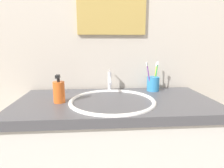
{
  "coord_description": "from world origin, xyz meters",
  "views": [
    {
      "loc": [
        -0.1,
        -1.02,
        1.13
      ],
      "look_at": [
        -0.02,
        0.0,
        0.91
      ],
      "focal_mm": 30.6,
      "sensor_mm": 36.0,
      "label": 1
    }
  ],
  "objects_px": {
    "toothbrush_cup": "(153,84)",
    "toothbrush_yellow": "(155,74)",
    "toothbrush_green": "(156,74)",
    "soap_dispenser": "(59,92)",
    "faucet": "(110,81)",
    "toothbrush_purple": "(149,75)"
  },
  "relations": [
    {
      "from": "toothbrush_cup",
      "to": "toothbrush_yellow",
      "type": "relative_size",
      "value": 0.52
    },
    {
      "from": "toothbrush_green",
      "to": "toothbrush_cup",
      "type": "bearing_deg",
      "value": -172.41
    },
    {
      "from": "toothbrush_green",
      "to": "toothbrush_yellow",
      "type": "distance_m",
      "value": 0.03
    },
    {
      "from": "soap_dispenser",
      "to": "faucet",
      "type": "bearing_deg",
      "value": 38.41
    },
    {
      "from": "toothbrush_purple",
      "to": "soap_dispenser",
      "type": "distance_m",
      "value": 0.56
    },
    {
      "from": "faucet",
      "to": "toothbrush_cup",
      "type": "distance_m",
      "value": 0.29
    },
    {
      "from": "toothbrush_cup",
      "to": "toothbrush_purple",
      "type": "height_order",
      "value": "toothbrush_purple"
    },
    {
      "from": "faucet",
      "to": "toothbrush_yellow",
      "type": "xyz_separation_m",
      "value": [
        0.31,
        0.02,
        0.04
      ]
    },
    {
      "from": "toothbrush_green",
      "to": "toothbrush_yellow",
      "type": "bearing_deg",
      "value": 83.95
    },
    {
      "from": "toothbrush_green",
      "to": "toothbrush_yellow",
      "type": "relative_size",
      "value": 1.07
    },
    {
      "from": "toothbrush_purple",
      "to": "toothbrush_cup",
      "type": "bearing_deg",
      "value": 35.4
    },
    {
      "from": "toothbrush_green",
      "to": "soap_dispenser",
      "type": "height_order",
      "value": "toothbrush_green"
    },
    {
      "from": "faucet",
      "to": "toothbrush_cup",
      "type": "relative_size",
      "value": 1.55
    },
    {
      "from": "toothbrush_cup",
      "to": "toothbrush_green",
      "type": "xyz_separation_m",
      "value": [
        0.02,
        0.0,
        0.07
      ]
    },
    {
      "from": "toothbrush_purple",
      "to": "toothbrush_yellow",
      "type": "xyz_separation_m",
      "value": [
        0.06,
        0.06,
        -0.01
      ]
    },
    {
      "from": "faucet",
      "to": "toothbrush_yellow",
      "type": "height_order",
      "value": "toothbrush_yellow"
    },
    {
      "from": "toothbrush_cup",
      "to": "toothbrush_green",
      "type": "relative_size",
      "value": 0.49
    },
    {
      "from": "faucet",
      "to": "toothbrush_cup",
      "type": "height_order",
      "value": "faucet"
    },
    {
      "from": "toothbrush_purple",
      "to": "soap_dispenser",
      "type": "xyz_separation_m",
      "value": [
        -0.53,
        -0.19,
        -0.05
      ]
    },
    {
      "from": "toothbrush_cup",
      "to": "soap_dispenser",
      "type": "relative_size",
      "value": 0.62
    },
    {
      "from": "toothbrush_cup",
      "to": "faucet",
      "type": "bearing_deg",
      "value": 178.28
    },
    {
      "from": "faucet",
      "to": "toothbrush_cup",
      "type": "xyz_separation_m",
      "value": [
        0.29,
        -0.01,
        -0.02
      ]
    }
  ]
}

